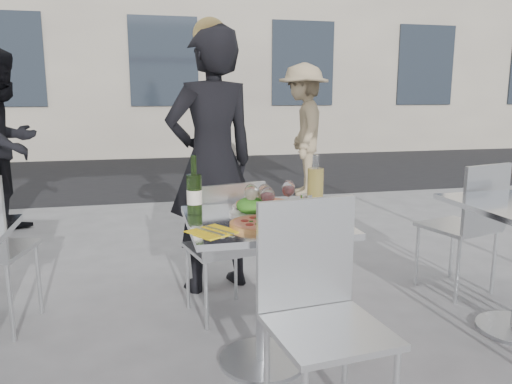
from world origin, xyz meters
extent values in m
plane|color=slate|center=(0.00, 0.00, 0.00)|extent=(80.00, 80.00, 0.00)
cube|color=black|center=(0.00, 6.50, 0.00)|extent=(24.00, 5.00, 0.00)
cylinder|color=#B7BABF|center=(0.00, 0.00, 0.01)|extent=(0.44, 0.44, 0.02)
cylinder|color=#B7BABF|center=(0.00, 0.00, 0.37)|extent=(0.07, 0.07, 0.72)
cube|color=silver|center=(0.00, 0.00, 0.73)|extent=(0.72, 0.72, 0.03)
cylinder|color=silver|center=(0.02, 0.81, 0.21)|extent=(0.02, 0.02, 0.41)
cylinder|color=silver|center=(-0.30, 0.74, 0.21)|extent=(0.02, 0.02, 0.41)
cylinder|color=silver|center=(0.09, 0.49, 0.21)|extent=(0.02, 0.02, 0.41)
cylinder|color=silver|center=(-0.23, 0.42, 0.21)|extent=(0.02, 0.02, 0.41)
cube|color=silver|center=(-0.11, 0.62, 0.42)|extent=(0.46, 0.46, 0.02)
cube|color=silver|center=(-0.06, 0.43, 0.64)|extent=(0.38, 0.11, 0.41)
cylinder|color=silver|center=(-0.10, -0.46, 0.23)|extent=(0.02, 0.02, 0.45)
cylinder|color=silver|center=(0.26, -0.42, 0.23)|extent=(0.02, 0.02, 0.45)
cube|color=silver|center=(0.10, -0.62, 0.46)|extent=(0.46, 0.46, 0.03)
cube|color=silver|center=(0.08, -0.41, 0.70)|extent=(0.42, 0.07, 0.45)
cylinder|color=silver|center=(-1.20, 0.87, 0.23)|extent=(0.02, 0.02, 0.45)
cylinder|color=silver|center=(-1.28, 0.52, 0.23)|extent=(0.02, 0.02, 0.45)
cylinder|color=silver|center=(1.64, 0.85, 0.22)|extent=(0.02, 0.02, 0.44)
cylinder|color=silver|center=(1.31, 0.76, 0.22)|extent=(0.02, 0.02, 0.44)
cylinder|color=silver|center=(1.73, 0.51, 0.22)|extent=(0.02, 0.02, 0.44)
cylinder|color=silver|center=(1.39, 0.42, 0.22)|extent=(0.02, 0.02, 0.44)
cube|color=silver|center=(1.52, 0.64, 0.45)|extent=(0.50, 0.50, 0.02)
cube|color=silver|center=(1.57, 0.44, 0.68)|extent=(0.40, 0.13, 0.44)
imported|color=black|center=(-0.09, 1.07, 0.88)|extent=(0.74, 0.60, 1.77)
imported|color=black|center=(-1.81, 2.89, 0.88)|extent=(0.96, 1.05, 1.76)
imported|color=#9D8865|center=(1.56, 4.11, 0.87)|extent=(0.90, 1.24, 1.74)
cylinder|color=tan|center=(-0.04, -0.14, 0.76)|extent=(0.30, 0.30, 0.02)
cylinder|color=#D3C289|center=(-0.04, -0.14, 0.77)|extent=(0.26, 0.26, 0.00)
cylinder|color=white|center=(0.05, 0.22, 0.76)|extent=(0.32, 0.32, 0.01)
cylinder|color=tan|center=(0.05, 0.21, 0.77)|extent=(0.28, 0.28, 0.02)
cylinder|color=#D3C289|center=(0.05, 0.21, 0.78)|extent=(0.25, 0.25, 0.00)
cylinder|color=white|center=(-0.04, 0.09, 0.76)|extent=(0.22, 0.22, 0.01)
ellipsoid|color=#22691A|center=(-0.04, 0.09, 0.80)|extent=(0.15, 0.15, 0.08)
sphere|color=#B21914|center=(0.00, 0.11, 0.81)|extent=(0.03, 0.03, 0.03)
cylinder|color=#2E4C1C|center=(-0.31, 0.15, 0.85)|extent=(0.07, 0.07, 0.20)
cone|color=#2E4C1C|center=(-0.31, 0.15, 0.95)|extent=(0.07, 0.07, 0.03)
cylinder|color=#2E4C1C|center=(-0.31, 0.15, 0.99)|extent=(0.03, 0.03, 0.10)
cylinder|color=silver|center=(-0.31, 0.15, 0.84)|extent=(0.07, 0.08, 0.07)
cylinder|color=#D5BE5B|center=(0.29, 0.09, 0.86)|extent=(0.08, 0.08, 0.22)
cylinder|color=white|center=(0.29, 0.09, 1.00)|extent=(0.03, 0.03, 0.08)
cylinder|color=white|center=(0.21, 0.00, 0.80)|extent=(0.06, 0.06, 0.09)
cylinder|color=silver|center=(0.21, 0.00, 0.85)|extent=(0.06, 0.06, 0.02)
cylinder|color=white|center=(-0.04, 0.07, 0.75)|extent=(0.06, 0.06, 0.00)
cylinder|color=white|center=(-0.04, 0.07, 0.80)|extent=(0.01, 0.01, 0.09)
ellipsoid|color=white|center=(-0.04, 0.07, 0.86)|extent=(0.07, 0.07, 0.08)
ellipsoid|color=beige|center=(-0.04, 0.07, 0.85)|extent=(0.05, 0.05, 0.05)
cylinder|color=white|center=(0.02, 0.05, 0.75)|extent=(0.06, 0.06, 0.00)
cylinder|color=white|center=(0.02, 0.05, 0.80)|extent=(0.01, 0.01, 0.09)
ellipsoid|color=white|center=(0.02, 0.05, 0.86)|extent=(0.07, 0.07, 0.08)
ellipsoid|color=beige|center=(0.02, 0.05, 0.85)|extent=(0.05, 0.05, 0.05)
cylinder|color=white|center=(0.02, -0.02, 0.75)|extent=(0.06, 0.06, 0.00)
cylinder|color=white|center=(0.02, -0.02, 0.80)|extent=(0.01, 0.01, 0.09)
ellipsoid|color=white|center=(0.02, -0.02, 0.86)|extent=(0.07, 0.07, 0.08)
ellipsoid|color=#470A0A|center=(0.02, -0.02, 0.85)|extent=(0.05, 0.05, 0.05)
cylinder|color=white|center=(0.16, 0.13, 0.75)|extent=(0.06, 0.06, 0.00)
cylinder|color=white|center=(0.16, 0.13, 0.80)|extent=(0.01, 0.01, 0.09)
ellipsoid|color=white|center=(0.16, 0.13, 0.86)|extent=(0.07, 0.07, 0.08)
ellipsoid|color=#470A0A|center=(0.16, 0.13, 0.85)|extent=(0.05, 0.05, 0.05)
cube|color=yellow|center=(-0.27, -0.18, 0.75)|extent=(0.25, 0.25, 0.00)
cube|color=#B7BABF|center=(-0.29, -0.18, 0.76)|extent=(0.12, 0.18, 0.00)
cube|color=#B7BABF|center=(-0.24, -0.18, 0.76)|extent=(0.10, 0.16, 0.00)
cube|color=yellow|center=(0.24, -0.15, 0.75)|extent=(0.19, 0.19, 0.00)
cube|color=#B7BABF|center=(0.22, -0.15, 0.76)|extent=(0.03, 0.20, 0.00)
cube|color=#B7BABF|center=(0.27, -0.15, 0.76)|extent=(0.02, 0.18, 0.00)
camera|label=1|loc=(-0.56, -2.24, 1.33)|focal=35.00mm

